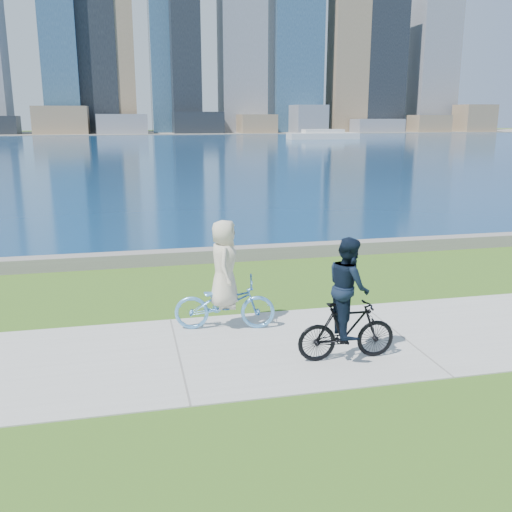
{
  "coord_description": "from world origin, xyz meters",
  "views": [
    {
      "loc": [
        -0.69,
        -8.85,
        3.88
      ],
      "look_at": [
        1.8,
        2.15,
        1.1
      ],
      "focal_mm": 40.0,
      "sensor_mm": 36.0,
      "label": 1
    }
  ],
  "objects": [
    {
      "name": "ground",
      "position": [
        0.0,
        0.0,
        0.0
      ],
      "size": [
        320.0,
        320.0,
        0.0
      ],
      "primitive_type": "plane",
      "color": "#325817",
      "rests_on": "ground"
    },
    {
      "name": "concrete_path",
      "position": [
        0.0,
        0.0,
        0.01
      ],
      "size": [
        80.0,
        3.5,
        0.02
      ],
      "primitive_type": "cube",
      "color": "#A7A7A2",
      "rests_on": "ground"
    },
    {
      "name": "seawall",
      "position": [
        0.0,
        6.2,
        0.17
      ],
      "size": [
        90.0,
        0.5,
        0.35
      ],
      "primitive_type": "cube",
      "color": "slate",
      "rests_on": "ground"
    },
    {
      "name": "bay_water",
      "position": [
        0.0,
        72.0,
        0.0
      ],
      "size": [
        320.0,
        131.0,
        0.01
      ],
      "primitive_type": "cube",
      "color": "#0C2C50",
      "rests_on": "ground"
    },
    {
      "name": "far_shore",
      "position": [
        0.0,
        130.0,
        0.06
      ],
      "size": [
        320.0,
        30.0,
        0.12
      ],
      "primitive_type": "cube",
      "color": "slate",
      "rests_on": "ground"
    },
    {
      "name": "city_skyline",
      "position": [
        3.17,
        129.13,
        24.97
      ],
      "size": [
        174.59,
        21.31,
        76.0
      ],
      "color": "#766249",
      "rests_on": "ground"
    },
    {
      "name": "ferry_far",
      "position": [
        32.54,
        85.9,
        0.69
      ],
      "size": [
        12.15,
        3.47,
        1.65
      ],
      "color": "silver",
      "rests_on": "ground"
    },
    {
      "name": "cyclist_woman",
      "position": [
        0.96,
        1.06,
        0.78
      ],
      "size": [
        0.98,
        1.95,
        2.05
      ],
      "rotation": [
        0.0,
        0.0,
        1.39
      ],
      "color": "#5EA6E6",
      "rests_on": "ground"
    },
    {
      "name": "cyclist_man",
      "position": [
        2.65,
        -0.75,
        0.88
      ],
      "size": [
        0.62,
        1.64,
        2.03
      ],
      "rotation": [
        0.0,
        0.0,
        1.54
      ],
      "color": "black",
      "rests_on": "ground"
    }
  ]
}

